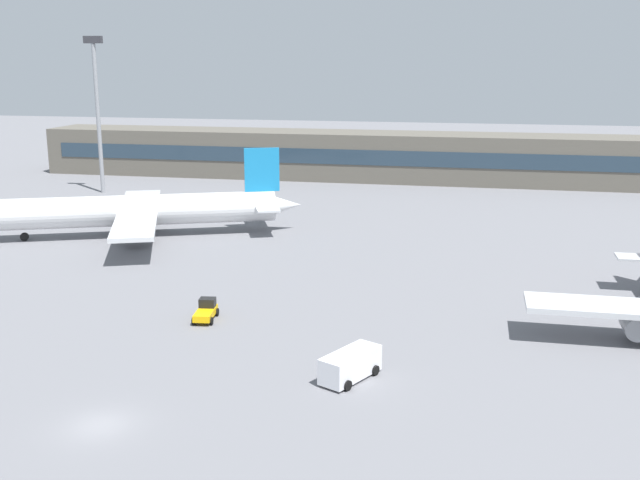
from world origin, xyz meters
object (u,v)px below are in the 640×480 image
baggage_tug_yellow (206,311)px  airplane_mid (127,211)px  service_van_white (350,365)px  floodlight_tower_west (97,104)px

baggage_tug_yellow → airplane_mid: bearing=126.7°
service_van_white → floodlight_tower_west: 89.47m
airplane_mid → baggage_tug_yellow: size_ratio=11.54×
baggage_tug_yellow → floodlight_tower_west: size_ratio=0.14×
baggage_tug_yellow → floodlight_tower_west: (-40.61, 58.69, 14.45)m
airplane_mid → floodlight_tower_west: (-19.40, 30.23, 11.81)m
airplane_mid → baggage_tug_yellow: (21.22, -28.46, -2.64)m
baggage_tug_yellow → floodlight_tower_west: floodlight_tower_west is taller
floodlight_tower_west → baggage_tug_yellow: bearing=-55.3°
baggage_tug_yellow → service_van_white: bearing=-34.4°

